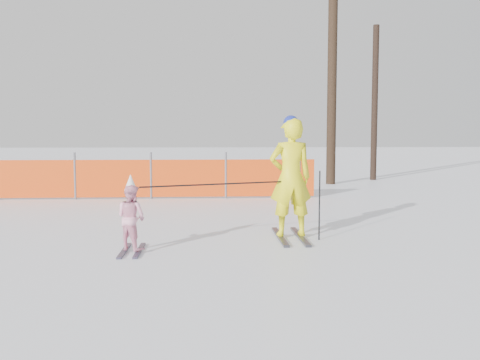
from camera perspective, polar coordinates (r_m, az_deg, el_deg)
The scene contains 6 objects.
ground at distance 8.23m, azimuth 0.20°, elevation -7.25°, with size 120.00×120.00×0.00m, color white.
adult at distance 8.91m, azimuth 5.41°, elevation 0.31°, with size 0.76×1.58×2.04m.
child at distance 8.05m, azimuth -11.53°, elevation -3.85°, with size 0.60×0.99×1.15m.
ski_poles at distance 8.48m, azimuth 1.07°, elevation -1.21°, with size 2.85×0.85×1.14m.
safety_fence at distance 15.03m, azimuth -20.21°, elevation 0.14°, with size 14.43×0.06×1.25m.
tree_trunks at distance 19.40m, azimuth 11.18°, elevation 9.86°, with size 2.26×1.82×7.32m.
Camera 1 is at (-0.49, -8.03, 1.74)m, focal length 40.00 mm.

